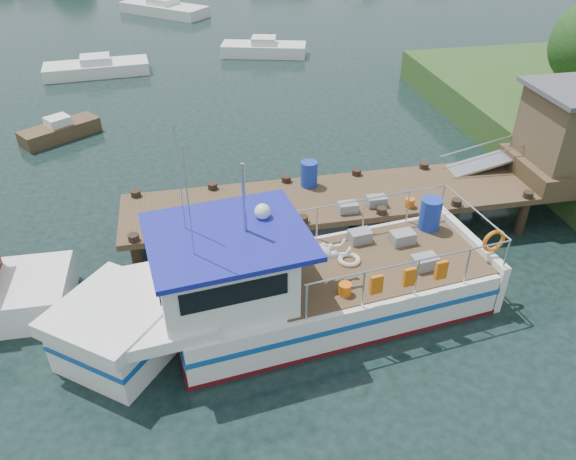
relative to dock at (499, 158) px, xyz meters
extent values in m
plane|color=black|center=(-6.51, -0.01, -2.24)|extent=(160.00, 160.00, 0.00)
cube|color=#4A3723|center=(-4.51, -0.01, -0.94)|extent=(16.00, 3.00, 0.20)
cylinder|color=black|center=(-12.01, -1.31, -1.59)|extent=(0.32, 0.32, 1.90)
cylinder|color=black|center=(-12.01, 1.29, -1.59)|extent=(0.32, 0.32, 1.90)
cylinder|color=black|center=(-9.51, -1.31, -1.59)|extent=(0.32, 0.32, 1.90)
cylinder|color=black|center=(-9.51, 1.29, -1.59)|extent=(0.32, 0.32, 1.90)
cylinder|color=black|center=(-7.01, -1.31, -1.59)|extent=(0.32, 0.32, 1.90)
cylinder|color=black|center=(-7.01, 1.29, -1.59)|extent=(0.32, 0.32, 1.90)
cylinder|color=black|center=(-4.51, -1.31, -1.59)|extent=(0.32, 0.32, 1.90)
cylinder|color=black|center=(-4.51, 1.29, -1.59)|extent=(0.32, 0.32, 1.90)
cylinder|color=black|center=(-2.01, -1.31, -1.59)|extent=(0.32, 0.32, 1.90)
cylinder|color=black|center=(-2.01, 1.29, -1.59)|extent=(0.32, 0.32, 1.90)
cylinder|color=black|center=(0.49, -1.31, -1.59)|extent=(0.32, 0.32, 1.90)
cylinder|color=black|center=(0.49, 1.29, -1.59)|extent=(0.32, 0.32, 1.90)
cylinder|color=black|center=(2.99, 1.29, -1.59)|extent=(0.32, 0.32, 1.90)
cube|color=#4A3723|center=(2.49, -0.01, -0.54)|extent=(3.20, 3.00, 0.60)
cube|color=brown|center=(2.49, -0.01, 0.86)|extent=(2.60, 2.60, 2.40)
cube|color=#A5A8AD|center=(0.19, 0.89, -0.59)|extent=(3.34, 0.90, 0.79)
cylinder|color=silver|center=(0.19, 0.49, -0.09)|extent=(3.34, 0.05, 0.76)
cylinder|color=silver|center=(0.19, 1.29, -0.09)|extent=(3.34, 0.05, 0.76)
cube|color=slate|center=(-5.51, -1.01, -0.68)|extent=(0.60, 0.40, 0.30)
cube|color=slate|center=(-4.51, -0.81, -0.68)|extent=(0.60, 0.40, 0.30)
cylinder|color=#D45E0C|center=(-3.51, -1.11, -0.69)|extent=(0.30, 0.30, 0.28)
cylinder|color=#162F9D|center=(-6.31, 0.89, -0.40)|extent=(0.56, 0.56, 0.85)
cube|color=silver|center=(-6.82, -3.73, -1.59)|extent=(8.84, 4.44, 1.30)
cube|color=silver|center=(-12.42, -4.44, -1.59)|extent=(3.37, 3.37, 1.30)
cube|color=silver|center=(-12.42, -4.44, -0.77)|extent=(3.67, 3.70, 0.40)
cube|color=silver|center=(-11.30, -4.30, -0.81)|extent=(2.65, 3.48, 0.34)
cube|color=#134996|center=(-6.82, -3.73, -1.43)|extent=(8.95, 4.49, 0.16)
cube|color=#134996|center=(-12.42, -4.44, -1.43)|extent=(3.42, 3.42, 0.16)
cube|color=#550C11|center=(-6.82, -3.73, -2.18)|extent=(8.95, 4.47, 0.16)
cube|color=#4A3723|center=(-5.47, -3.55, -0.93)|extent=(6.44, 3.80, 0.05)
cube|color=silver|center=(-2.45, -3.17, -1.48)|extent=(0.65, 3.39, 1.53)
cube|color=silver|center=(-9.73, -4.10, -0.09)|extent=(3.51, 3.32, 1.70)
cube|color=black|center=(-9.55, -5.57, 0.25)|extent=(2.47, 0.36, 0.57)
cube|color=black|center=(-9.92, -2.63, 0.25)|extent=(2.47, 0.36, 0.57)
cube|color=black|center=(-11.32, -4.30, 0.25)|extent=(0.30, 2.02, 0.57)
cube|color=navy|center=(-9.51, -4.07, 0.81)|extent=(4.23, 3.74, 0.14)
cylinder|color=silver|center=(-9.06, -4.01, 1.77)|extent=(0.10, 0.10, 1.81)
cylinder|color=silver|center=(-10.34, -4.74, 2.22)|extent=(0.03, 0.03, 2.71)
cylinder|color=silver|center=(-10.48, -3.62, 2.22)|extent=(0.03, 0.03, 2.71)
sphere|color=silver|center=(-8.56, -3.49, 1.04)|extent=(0.46, 0.46, 0.41)
cylinder|color=silver|center=(-5.11, -5.08, 0.13)|extent=(5.61, 0.76, 0.05)
cylinder|color=silver|center=(-5.50, -1.99, 0.13)|extent=(5.61, 0.76, 0.05)
cylinder|color=silver|center=(-2.47, -3.17, 0.13)|extent=(0.44, 3.09, 0.05)
cylinder|color=silver|center=(-7.86, -5.43, -0.40)|extent=(0.06, 0.06, 1.07)
cylinder|color=silver|center=(-8.25, -2.34, -0.40)|extent=(0.06, 0.06, 1.07)
cylinder|color=silver|center=(-6.40, -5.24, -0.40)|extent=(0.06, 0.06, 1.07)
cylinder|color=silver|center=(-6.79, -2.15, -0.40)|extent=(0.06, 0.06, 1.07)
cylinder|color=silver|center=(-4.94, -5.06, -0.40)|extent=(0.06, 0.06, 1.07)
cylinder|color=silver|center=(-5.34, -1.96, -0.40)|extent=(0.06, 0.06, 1.07)
cylinder|color=silver|center=(-3.48, -4.87, -0.40)|extent=(0.06, 0.06, 1.07)
cylinder|color=silver|center=(-3.88, -1.78, -0.40)|extent=(0.06, 0.06, 1.07)
cylinder|color=silver|center=(-2.31, -4.72, -0.40)|extent=(0.06, 0.06, 1.07)
cylinder|color=silver|center=(-2.70, -1.63, -0.40)|extent=(0.06, 0.06, 1.07)
cube|color=slate|center=(-4.27, -4.08, -0.74)|extent=(0.73, 0.53, 0.36)
cube|color=slate|center=(-4.42, -2.85, -0.74)|extent=(0.73, 0.53, 0.36)
cube|color=slate|center=(-5.60, -2.55, -0.74)|extent=(0.67, 0.50, 0.36)
cylinder|color=#162F9D|center=(-3.36, -2.26, -0.43)|extent=(0.71, 0.71, 0.99)
cylinder|color=#D45E0C|center=(-6.69, -4.73, -0.76)|extent=(0.38, 0.38, 0.34)
torus|color=#BFB28C|center=(-6.18, -3.42, -0.86)|extent=(0.71, 0.71, 0.14)
torus|color=#D45E0C|center=(-2.31, -4.06, -0.32)|extent=(0.71, 0.20, 0.70)
cube|color=#D45E0C|center=(-6.06, -5.22, -0.32)|extent=(0.33, 0.15, 0.51)
cube|color=#D45E0C|center=(-5.16, -5.11, -0.32)|extent=(0.33, 0.15, 0.51)
cube|color=#D45E0C|center=(-4.26, -4.99, -0.32)|extent=(0.33, 0.15, 0.51)
imported|color=silver|center=(-7.45, -4.15, 0.05)|extent=(0.56, 0.78, 1.99)
cube|color=#4A3723|center=(-15.72, 9.88, -1.92)|extent=(3.53, 2.94, 0.64)
cube|color=silver|center=(-15.72, 9.88, -1.44)|extent=(1.27, 1.24, 0.41)
cube|color=silver|center=(-14.81, 18.89, -1.90)|extent=(6.03, 2.46, 0.69)
cube|color=silver|center=(-14.81, 18.89, -1.38)|extent=(1.75, 1.54, 0.44)
cube|color=silver|center=(-4.61, 20.68, -1.87)|extent=(5.62, 3.16, 0.75)
cube|color=silver|center=(-4.61, 20.68, -1.30)|extent=(1.78, 1.63, 0.48)
cube|color=silver|center=(13.14, 14.81, -1.87)|extent=(7.60, 2.95, 0.75)
cube|color=silver|center=(13.14, 14.81, -1.30)|extent=(2.19, 1.91, 0.48)
cube|color=silver|center=(-10.69, 33.59, -1.84)|extent=(7.22, 6.80, 0.80)
cube|color=silver|center=(-10.69, 33.59, -1.24)|extent=(2.73, 2.71, 0.51)
camera|label=1|loc=(-10.29, -15.25, 8.36)|focal=35.00mm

